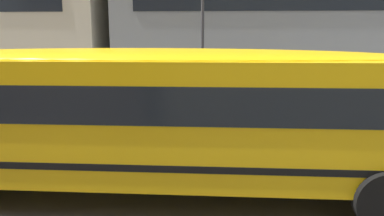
% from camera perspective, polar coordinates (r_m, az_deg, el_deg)
% --- Properties ---
extents(ground_plane, '(400.00, 400.00, 0.00)m').
position_cam_1_polar(ground_plane, '(10.14, -13.72, -8.33)').
color(ground_plane, '#38383D').
extents(sidewalk_far, '(120.00, 3.00, 0.01)m').
position_cam_1_polar(sidewalk_far, '(17.85, -6.25, 0.23)').
color(sidewalk_far, gray).
rests_on(sidewalk_far, ground_plane).
extents(lane_centreline, '(110.00, 0.16, 0.01)m').
position_cam_1_polar(lane_centreline, '(10.14, -13.72, -8.31)').
color(lane_centreline, silver).
rests_on(lane_centreline, ground_plane).
extents(school_bus, '(13.76, 3.37, 3.07)m').
position_cam_1_polar(school_bus, '(7.77, -9.75, -0.09)').
color(school_bus, yellow).
rests_on(school_bus, ground_plane).
extents(street_lamp, '(0.44, 0.44, 6.80)m').
position_cam_1_polar(street_lamp, '(16.65, 1.66, 14.42)').
color(street_lamp, '#38383D').
rests_on(street_lamp, ground_plane).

